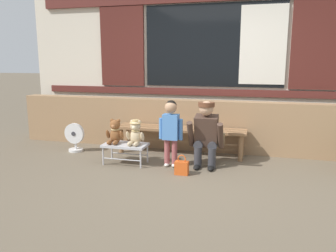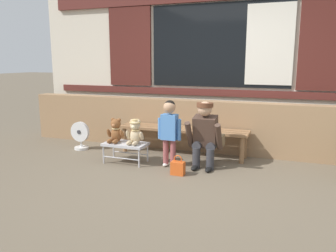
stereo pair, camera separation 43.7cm
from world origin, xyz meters
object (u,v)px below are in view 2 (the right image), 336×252
at_px(small_display_bench, 126,145).
at_px(teddy_bear_plain, 116,131).
at_px(handbag_on_ground, 178,168).
at_px(floor_fan, 80,136).
at_px(adult_crouching, 206,134).
at_px(teddy_bear_with_hat, 135,132).
at_px(wooden_bench_long, 182,132).
at_px(child_standing, 169,126).

bearing_deg(small_display_bench, teddy_bear_plain, 179.49).
bearing_deg(handbag_on_ground, small_display_bench, 164.62).
height_order(small_display_bench, floor_fan, floor_fan).
relative_size(small_display_bench, adult_crouching, 0.67).
height_order(teddy_bear_plain, teddy_bear_with_hat, same).
height_order(wooden_bench_long, handbag_on_ground, wooden_bench_long).
distance_m(small_display_bench, teddy_bear_with_hat, 0.26).
height_order(teddy_bear_plain, floor_fan, teddy_bear_plain).
xyz_separation_m(teddy_bear_with_hat, adult_crouching, (1.01, 0.18, 0.01)).
relative_size(teddy_bear_plain, handbag_on_ground, 1.34).
xyz_separation_m(small_display_bench, handbag_on_ground, (0.91, -0.25, -0.17)).
height_order(adult_crouching, floor_fan, adult_crouching).
xyz_separation_m(teddy_bear_with_hat, child_standing, (0.52, 0.05, 0.12)).
relative_size(wooden_bench_long, child_standing, 2.19).
xyz_separation_m(child_standing, handbag_on_ground, (0.23, -0.30, -0.50)).
height_order(wooden_bench_long, floor_fan, floor_fan).
height_order(wooden_bench_long, teddy_bear_with_hat, teddy_bear_with_hat).
height_order(small_display_bench, child_standing, child_standing).
distance_m(teddy_bear_with_hat, child_standing, 0.53).
bearing_deg(small_display_bench, handbag_on_ground, -15.38).
xyz_separation_m(small_display_bench, teddy_bear_plain, (-0.16, 0.00, 0.20)).
bearing_deg(teddy_bear_with_hat, teddy_bear_plain, -179.87).
bearing_deg(handbag_on_ground, child_standing, 127.57).
distance_m(teddy_bear_plain, floor_fan, 1.02).
relative_size(wooden_bench_long, adult_crouching, 2.21).
height_order(handbag_on_ground, floor_fan, floor_fan).
height_order(wooden_bench_long, adult_crouching, adult_crouching).
height_order(child_standing, adult_crouching, child_standing).
bearing_deg(teddy_bear_with_hat, wooden_bench_long, 54.42).
xyz_separation_m(wooden_bench_long, adult_crouching, (0.51, -0.51, 0.11)).
bearing_deg(small_display_bench, wooden_bench_long, 46.73).
bearing_deg(child_standing, handbag_on_ground, -52.43).
bearing_deg(wooden_bench_long, handbag_on_ground, -75.34).
xyz_separation_m(small_display_bench, teddy_bear_with_hat, (0.16, 0.00, 0.21)).
xyz_separation_m(adult_crouching, handbag_on_ground, (-0.26, -0.44, -0.38)).
relative_size(adult_crouching, floor_fan, 1.98).
distance_m(wooden_bench_long, floor_fan, 1.77).
bearing_deg(wooden_bench_long, small_display_bench, -133.27).
xyz_separation_m(teddy_bear_plain, teddy_bear_with_hat, (0.32, 0.00, 0.01)).
xyz_separation_m(teddy_bear_plain, child_standing, (0.84, 0.05, 0.13)).
bearing_deg(handbag_on_ground, adult_crouching, 59.00).
relative_size(teddy_bear_with_hat, handbag_on_ground, 1.34).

